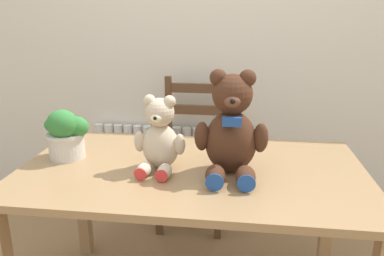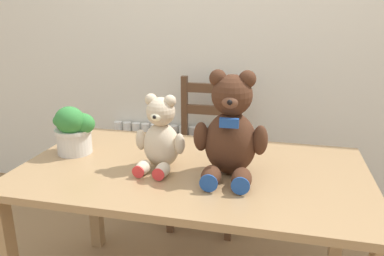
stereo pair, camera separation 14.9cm
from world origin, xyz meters
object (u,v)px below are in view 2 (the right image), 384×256
at_px(teddy_bear_left, 160,137).
at_px(potted_plant, 73,128).
at_px(teddy_bear_right, 230,132).
at_px(wooden_chair_behind, 207,154).

xyz_separation_m(teddy_bear_left, potted_plant, (-0.43, 0.06, -0.01)).
bearing_deg(teddy_bear_right, wooden_chair_behind, -75.42).
bearing_deg(teddy_bear_left, teddy_bear_right, -176.38).
distance_m(teddy_bear_left, potted_plant, 0.44).
bearing_deg(potted_plant, teddy_bear_right, -5.31).
bearing_deg(wooden_chair_behind, teddy_bear_left, 88.10).
distance_m(wooden_chair_behind, potted_plant, 1.00).
relative_size(teddy_bear_left, potted_plant, 1.36).
bearing_deg(teddy_bear_right, teddy_bear_left, -2.85).
relative_size(teddy_bear_right, potted_plant, 1.83).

